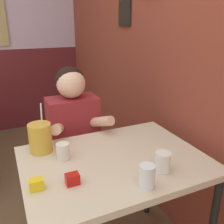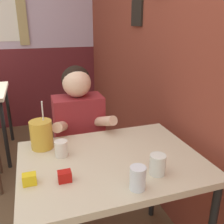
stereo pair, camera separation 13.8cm
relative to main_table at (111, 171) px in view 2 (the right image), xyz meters
The scene contains 10 objects.
brick_wall_right 1.44m from the main_table, 62.72° to the left, with size 0.08×4.78×2.70m.
back_wall 2.70m from the main_table, 102.58° to the left, with size 5.23×0.09×2.70m.
main_table is the anchor object (origin of this frame).
person_seated 0.54m from the main_table, 97.63° to the left, with size 0.42×0.40×1.17m.
cocktail_pitcher 0.44m from the main_table, 144.10° to the left, with size 0.12×0.12×0.28m.
glass_near_pitcher 0.30m from the main_table, 84.04° to the right, with size 0.07×0.07×0.11m.
glass_center 0.29m from the main_table, 50.58° to the right, with size 0.08×0.08×0.10m.
glass_far_side 0.30m from the main_table, 155.49° to the left, with size 0.07×0.07×0.09m.
condiment_ketchup 0.31m from the main_table, 155.25° to the right, with size 0.06×0.04×0.05m.
condiment_mustard 0.44m from the main_table, 167.24° to the right, with size 0.06×0.04×0.05m.
Camera 2 is at (0.20, -0.84, 1.44)m, focal length 40.00 mm.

